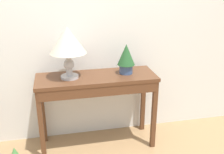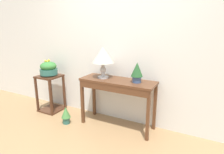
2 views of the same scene
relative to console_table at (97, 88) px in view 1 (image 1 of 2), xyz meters
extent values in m
cube|color=silver|center=(-0.11, 0.32, 0.73)|extent=(9.00, 0.10, 2.80)
cube|color=#56331E|center=(0.00, 0.02, 0.10)|extent=(1.18, 0.41, 0.03)
cube|color=#56331E|center=(0.00, -0.16, 0.03)|extent=(1.11, 0.03, 0.10)
cube|color=#56331E|center=(-0.56, -0.15, -0.29)|extent=(0.05, 0.04, 0.75)
cube|color=#56331E|center=(0.56, -0.15, -0.29)|extent=(0.04, 0.04, 0.75)
cube|color=#56331E|center=(-0.56, 0.20, -0.29)|extent=(0.05, 0.04, 0.75)
cube|color=#56331E|center=(0.56, 0.20, -0.29)|extent=(0.04, 0.04, 0.75)
cylinder|color=#B7B7BC|center=(-0.26, 0.02, 0.13)|extent=(0.17, 0.17, 0.02)
cylinder|color=#B7B7BC|center=(-0.26, 0.02, 0.20)|extent=(0.06, 0.06, 0.11)
sphere|color=#B7B7BC|center=(-0.26, 0.02, 0.25)|extent=(0.10, 0.10, 0.10)
cylinder|color=#B7B7BC|center=(-0.26, 0.02, 0.31)|extent=(0.05, 0.05, 0.11)
cone|color=beige|center=(-0.26, 0.02, 0.49)|extent=(0.34, 0.34, 0.24)
cylinder|color=#3D5684|center=(0.30, 0.04, 0.16)|extent=(0.13, 0.13, 0.09)
cone|color=#235128|center=(0.30, 0.04, 0.31)|extent=(0.17, 0.17, 0.21)
camera|label=1|loc=(-0.36, -2.36, 1.02)|focal=42.02mm
camera|label=2|loc=(1.24, -2.52, 0.92)|focal=30.66mm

